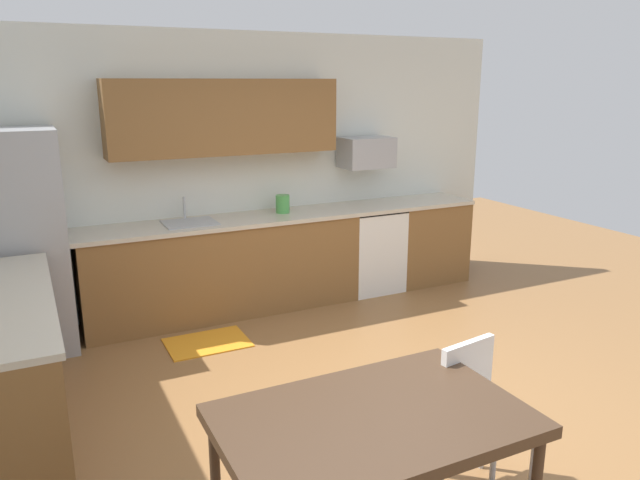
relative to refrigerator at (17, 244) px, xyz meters
The scene contains 16 objects.
ground_plane 3.25m from the refrigerator, 45.52° to the right, with size 12.00×12.00×0.00m, color olive.
wall_back 2.26m from the refrigerator, 11.16° to the left, with size 5.80×0.10×2.70m, color silver.
cabinet_run_back 1.84m from the refrigerator, ahead, with size 2.69×0.60×0.90m, color brown.
cabinet_run_back_right 4.18m from the refrigerator, ahead, with size 0.86×0.60×0.90m, color brown.
cabinet_run_left 1.50m from the refrigerator, 94.83° to the right, with size 0.60×2.00×0.90m, color brown.
countertop_back 2.18m from the refrigerator, ahead, with size 4.80×0.64×0.04m, color beige.
upper_cabinets_back 2.12m from the refrigerator, ahead, with size 2.20×0.34×0.70m, color brown.
refrigerator is the anchor object (origin of this frame).
oven_range 3.45m from the refrigerator, ahead, with size 0.60×0.60×0.91m.
microwave 3.47m from the refrigerator, ahead, with size 0.54×0.36×0.32m, color #9EA0A5.
sink_basin 1.46m from the refrigerator, ahead, with size 0.48×0.40×0.14m, color #A5A8AD.
sink_faucet 1.49m from the refrigerator, 10.09° to the left, with size 0.02×0.02×0.24m, color #B2B5BA.
dining_table 3.61m from the refrigerator, 66.82° to the right, with size 1.40×0.90×0.76m.
chair_near_table 3.87m from the refrigerator, 54.85° to the right, with size 0.46×0.46×0.85m.
floor_mat 1.77m from the refrigerator, 22.20° to the right, with size 0.70×0.50×0.01m, color orange.
kettle 2.43m from the refrigerator, ahead, with size 0.14×0.14×0.20m, color #4CA54C.
Camera 1 is at (-2.07, -3.20, 2.23)m, focal length 34.08 mm.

